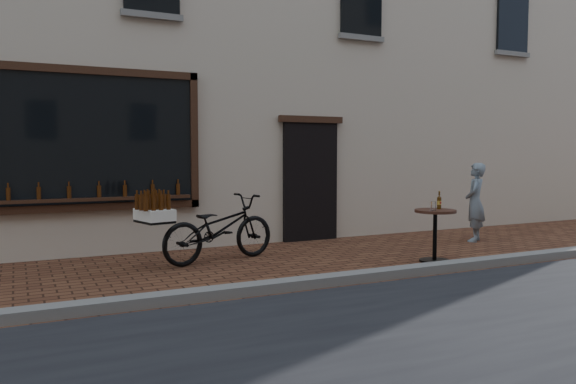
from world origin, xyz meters
name	(u,v)px	position (x,y,z in m)	size (l,w,h in m)	color
ground	(307,292)	(0.00, 0.00, 0.00)	(90.00, 90.00, 0.00)	#4D2819
kerb	(299,283)	(0.00, 0.20, 0.06)	(90.00, 0.25, 0.12)	slate
cargo_bicycle	(217,228)	(-0.35, 2.24, 0.52)	(2.30, 1.13, 1.08)	black
bistro_table	(435,225)	(2.60, 0.79, 0.56)	(0.62, 0.62, 1.06)	black
pedestrian	(475,202)	(4.59, 2.01, 0.73)	(0.53, 0.35, 1.46)	slate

